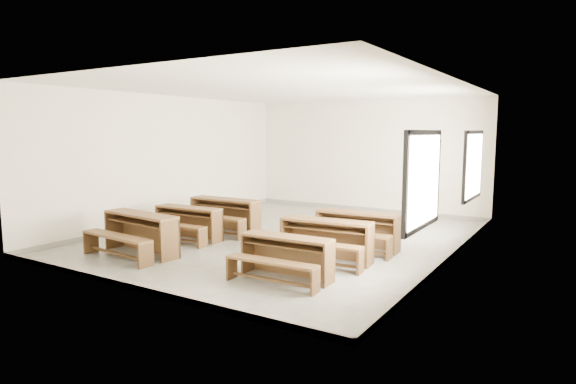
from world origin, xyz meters
The scene contains 7 objects.
room centered at (0.09, 0.00, 2.14)m, with size 8.50×8.50×3.20m.
desk_set_0 centered at (-1.60, -2.76, 0.45)m, with size 1.80×1.05×0.78m.
desk_set_1 centered at (-1.71, -1.34, 0.41)m, with size 1.60×0.89×0.70m.
desk_set_2 centered at (-1.55, -0.32, 0.45)m, with size 1.75×0.95×0.77m.
desk_set_3 centered at (1.56, -2.58, 0.40)m, with size 1.54×0.84×0.68m.
desk_set_4 centered at (1.61, -1.34, 0.44)m, with size 1.73×1.01×0.75m.
desk_set_5 centered at (1.73, -0.23, 0.43)m, with size 1.69×0.95×0.74m.
Camera 1 is at (5.48, -8.80, 2.31)m, focal length 30.00 mm.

